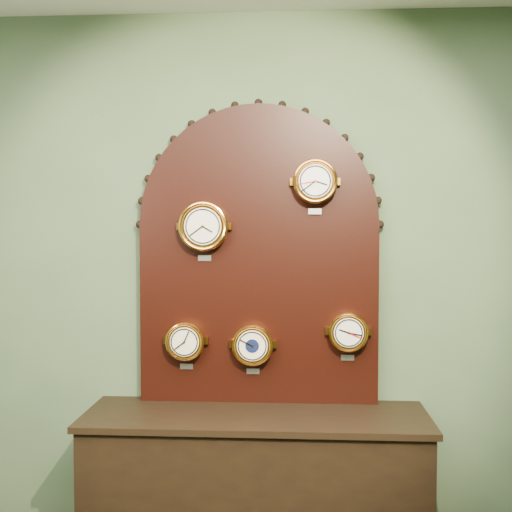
# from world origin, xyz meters

# --- Properties ---
(wall_back) EXTENTS (4.00, 0.00, 4.00)m
(wall_back) POSITION_xyz_m (0.00, 2.50, 1.40)
(wall_back) COLOR #496243
(wall_back) RESTS_ON ground
(shop_counter) EXTENTS (1.60, 0.50, 0.80)m
(shop_counter) POSITION_xyz_m (0.00, 2.23, 0.40)
(shop_counter) COLOR black
(shop_counter) RESTS_ON ground_plane
(display_board) EXTENTS (1.26, 0.06, 1.53)m
(display_board) POSITION_xyz_m (0.00, 2.45, 1.63)
(display_board) COLOR black
(display_board) RESTS_ON shop_counter
(roman_clock) EXTENTS (0.25, 0.08, 0.30)m
(roman_clock) POSITION_xyz_m (-0.27, 2.38, 1.72)
(roman_clock) COLOR orange
(roman_clock) RESTS_ON display_board
(arabic_clock) EXTENTS (0.22, 0.08, 0.27)m
(arabic_clock) POSITION_xyz_m (0.28, 2.38, 1.94)
(arabic_clock) COLOR orange
(arabic_clock) RESTS_ON display_board
(hygrometer) EXTENTS (0.20, 0.08, 0.25)m
(hygrometer) POSITION_xyz_m (-0.36, 2.38, 1.15)
(hygrometer) COLOR orange
(hygrometer) RESTS_ON display_board
(barometer) EXTENTS (0.21, 0.08, 0.26)m
(barometer) POSITION_xyz_m (-0.03, 2.38, 1.13)
(barometer) COLOR orange
(barometer) RESTS_ON display_board
(tide_clock) EXTENTS (0.20, 0.08, 0.25)m
(tide_clock) POSITION_xyz_m (0.45, 2.38, 1.20)
(tide_clock) COLOR orange
(tide_clock) RESTS_ON display_board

